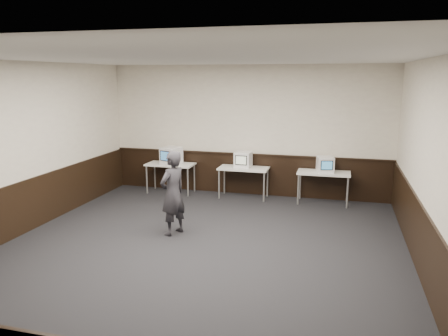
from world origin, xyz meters
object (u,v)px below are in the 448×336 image
object	(u,v)px
emac_center	(243,160)
person	(173,193)
emac_right	(325,164)
desk_center	(244,170)
desk_right	(324,175)
emac_left	(171,156)
desk_left	(170,166)

from	to	relation	value
emac_center	person	distance (m)	2.92
emac_right	desk_center	bearing A→B (deg)	166.45
desk_right	emac_left	distance (m)	3.77
desk_left	emac_right	distance (m)	3.83
desk_center	emac_center	size ratio (longest dim) A/B	2.82
emac_left	person	bearing A→B (deg)	-49.27
desk_center	emac_right	bearing A→B (deg)	-0.57
desk_right	emac_left	size ratio (longest dim) A/B	2.14
emac_center	person	size ratio (longest dim) A/B	0.27
emac_left	emac_center	xyz separation A→B (m)	(1.84, 0.06, -0.02)
desk_left	emac_left	distance (m)	0.29
emac_center	emac_left	bearing A→B (deg)	-175.67
desk_right	emac_center	size ratio (longest dim) A/B	2.82
desk_right	emac_right	distance (m)	0.26
emac_center	emac_right	xyz separation A→B (m)	(1.94, -0.05, -0.01)
desk_center	emac_center	xyz separation A→B (m)	(-0.02, 0.03, 0.26)
desk_center	desk_right	size ratio (longest dim) A/B	1.00
desk_right	emac_center	distance (m)	1.94
desk_center	emac_center	bearing A→B (deg)	121.54
desk_left	person	distance (m)	3.04
desk_left	emac_center	world-z (taller)	emac_center
desk_right	desk_center	bearing A→B (deg)	180.00
desk_left	emac_right	bearing A→B (deg)	-0.29
emac_left	emac_center	size ratio (longest dim) A/B	1.32
emac_right	emac_center	bearing A→B (deg)	165.47
emac_left	emac_center	world-z (taller)	emac_left
desk_right	person	distance (m)	3.84
emac_left	person	xyz separation A→B (m)	(1.14, -2.77, -0.17)
desk_left	desk_center	xyz separation A→B (m)	(1.90, 0.00, 0.00)
emac_right	person	xyz separation A→B (m)	(-2.65, -2.78, -0.14)
desk_left	person	world-z (taller)	person
emac_center	emac_right	world-z (taller)	emac_center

